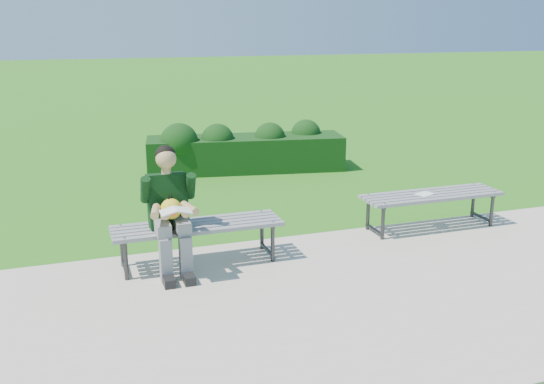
# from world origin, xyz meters

# --- Properties ---
(ground) EXTENTS (80.00, 80.00, 0.00)m
(ground) POSITION_xyz_m (0.00, 0.00, 0.00)
(ground) COLOR #337B1F
(ground) RESTS_ON ground
(walkway) EXTENTS (30.00, 3.50, 0.02)m
(walkway) POSITION_xyz_m (0.00, -1.75, 0.01)
(walkway) COLOR #A89D8D
(walkway) RESTS_ON ground
(hedge) EXTENTS (3.51, 1.40, 0.89)m
(hedge) POSITION_xyz_m (0.56, 3.55, 0.38)
(hedge) COLOR #114110
(hedge) RESTS_ON ground
(bench_left) EXTENTS (1.80, 0.50, 0.46)m
(bench_left) POSITION_xyz_m (-1.10, -0.49, 0.42)
(bench_left) COLOR gray
(bench_left) RESTS_ON walkway
(bench_right) EXTENTS (1.80, 0.50, 0.46)m
(bench_right) POSITION_xyz_m (1.92, -0.27, 0.42)
(bench_right) COLOR gray
(bench_right) RESTS_ON walkway
(seated_boy) EXTENTS (0.56, 0.76, 1.31)m
(seated_boy) POSITION_xyz_m (-1.40, -0.58, 0.71)
(seated_boy) COLOR slate
(seated_boy) RESTS_ON walkway
(paper_sheet) EXTENTS (0.26, 0.23, 0.01)m
(paper_sheet) POSITION_xyz_m (1.82, -0.27, 0.47)
(paper_sheet) COLOR white
(paper_sheet) RESTS_ON bench_right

